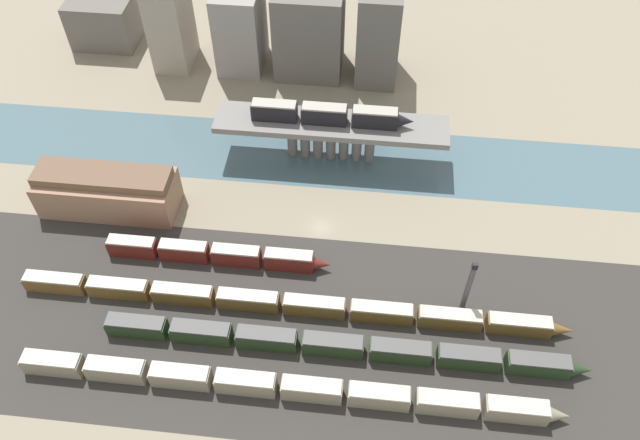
{
  "coord_description": "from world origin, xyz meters",
  "views": [
    {
      "loc": [
        8.51,
        -80.89,
        97.5
      ],
      "look_at": [
        0.0,
        -1.48,
        4.0
      ],
      "focal_mm": 35.0,
      "sensor_mm": 36.0,
      "label": 1
    }
  ],
  "objects_px": {
    "train_yard_near": "(286,387)",
    "warehouse_building": "(107,191)",
    "signal_tower": "(468,287)",
    "train_yard_mid": "(341,346)",
    "train_yard_far": "(289,304)",
    "train_yard_outer": "(215,254)",
    "train_on_bridge": "(330,115)"
  },
  "relations": [
    {
      "from": "train_yard_near",
      "to": "warehouse_building",
      "type": "relative_size",
      "value": 3.25
    },
    {
      "from": "train_yard_near",
      "to": "signal_tower",
      "type": "distance_m",
      "value": 36.13
    },
    {
      "from": "train_yard_mid",
      "to": "train_yard_far",
      "type": "bearing_deg",
      "value": 143.5
    },
    {
      "from": "train_yard_outer",
      "to": "signal_tower",
      "type": "bearing_deg",
      "value": -6.87
    },
    {
      "from": "train_on_bridge",
      "to": "train_yard_far",
      "type": "bearing_deg",
      "value": -94.73
    },
    {
      "from": "train_on_bridge",
      "to": "train_yard_near",
      "type": "xyz_separation_m",
      "value": [
        -1.54,
        -57.22,
        -10.12
      ]
    },
    {
      "from": "train_yard_outer",
      "to": "train_yard_far",
      "type": "bearing_deg",
      "value": -31.58
    },
    {
      "from": "train_yard_mid",
      "to": "train_yard_outer",
      "type": "xyz_separation_m",
      "value": [
        -25.78,
        17.12,
        0.18
      ]
    },
    {
      "from": "warehouse_building",
      "to": "signal_tower",
      "type": "xyz_separation_m",
      "value": [
        71.86,
        -17.33,
        1.73
      ]
    },
    {
      "from": "train_yard_far",
      "to": "train_yard_mid",
      "type": "bearing_deg",
      "value": -36.5
    },
    {
      "from": "train_on_bridge",
      "to": "train_yard_near",
      "type": "height_order",
      "value": "train_on_bridge"
    },
    {
      "from": "train_yard_far",
      "to": "warehouse_building",
      "type": "distance_m",
      "value": 45.58
    },
    {
      "from": "train_yard_near",
      "to": "warehouse_building",
      "type": "distance_m",
      "value": 56.33
    },
    {
      "from": "warehouse_building",
      "to": "train_yard_outer",
      "type": "bearing_deg",
      "value": -25.29
    },
    {
      "from": "train_yard_far",
      "to": "train_yard_outer",
      "type": "distance_m",
      "value": 18.32
    },
    {
      "from": "train_yard_near",
      "to": "signal_tower",
      "type": "relative_size",
      "value": 6.85
    },
    {
      "from": "train_on_bridge",
      "to": "train_yard_mid",
      "type": "bearing_deg",
      "value": -82.08
    },
    {
      "from": "warehouse_building",
      "to": "train_yard_far",
      "type": "bearing_deg",
      "value": -27.82
    },
    {
      "from": "train_yard_near",
      "to": "train_yard_mid",
      "type": "bearing_deg",
      "value": 45.91
    },
    {
      "from": "train_yard_mid",
      "to": "signal_tower",
      "type": "height_order",
      "value": "signal_tower"
    },
    {
      "from": "train_yard_near",
      "to": "signal_tower",
      "type": "xyz_separation_m",
      "value": [
        29.76,
        19.99,
        4.5
      ]
    },
    {
      "from": "train_yard_mid",
      "to": "warehouse_building",
      "type": "bearing_deg",
      "value": 150.3
    },
    {
      "from": "train_yard_near",
      "to": "train_yard_far",
      "type": "distance_m",
      "value": 16.21
    },
    {
      "from": "train_on_bridge",
      "to": "train_yard_mid",
      "type": "height_order",
      "value": "train_on_bridge"
    },
    {
      "from": "train_yard_far",
      "to": "train_yard_outer",
      "type": "relative_size",
      "value": 2.31
    },
    {
      "from": "train_on_bridge",
      "to": "warehouse_building",
      "type": "height_order",
      "value": "train_on_bridge"
    },
    {
      "from": "train_yard_mid",
      "to": "train_yard_far",
      "type": "distance_m",
      "value": 12.65
    },
    {
      "from": "train_yard_far",
      "to": "warehouse_building",
      "type": "relative_size",
      "value": 3.6
    },
    {
      "from": "signal_tower",
      "to": "train_yard_mid",
      "type": "bearing_deg",
      "value": -151.97
    },
    {
      "from": "train_yard_mid",
      "to": "signal_tower",
      "type": "relative_size",
      "value": 6.34
    },
    {
      "from": "train_yard_near",
      "to": "train_yard_outer",
      "type": "height_order",
      "value": "train_yard_outer"
    },
    {
      "from": "train_yard_near",
      "to": "train_yard_outer",
      "type": "relative_size",
      "value": 2.08
    }
  ]
}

